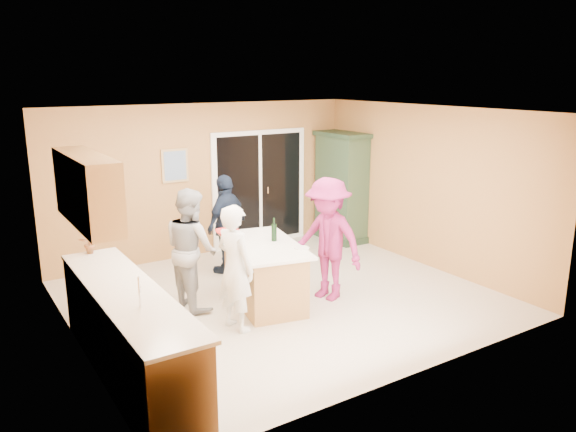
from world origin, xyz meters
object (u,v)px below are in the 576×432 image
kitchen_island (264,275)px  woman_grey (191,249)px  woman_navy (227,224)px  green_hutch (341,188)px  woman_magenta (328,239)px  woman_white (235,268)px

kitchen_island → woman_grey: (-0.87, 0.42, 0.42)m
woman_grey → woman_navy: size_ratio=1.04×
green_hutch → woman_magenta: green_hutch is taller
woman_navy → woman_magenta: 1.87m
kitchen_island → woman_magenta: (0.83, -0.31, 0.46)m
woman_white → kitchen_island: bearing=-68.2°
green_hutch → woman_navy: 2.69m
green_hutch → woman_white: size_ratio=1.29×
kitchen_island → green_hutch: bearing=45.9°
woman_navy → woman_white: bearing=37.9°
woman_navy → woman_magenta: woman_magenta is taller
kitchen_island → woman_grey: bearing=165.7°
green_hutch → kitchen_island: bearing=-145.7°
green_hutch → woman_grey: green_hutch is taller
woman_magenta → kitchen_island: bearing=-127.7°
kitchen_island → green_hutch: 3.43m
kitchen_island → woman_magenta: size_ratio=1.03×
kitchen_island → woman_magenta: woman_magenta is taller
woman_white → woman_navy: size_ratio=1.00×
kitchen_island → woman_navy: bearing=95.6°
woman_navy → woman_magenta: bearing=83.2°
kitchen_island → woman_navy: woman_navy is taller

